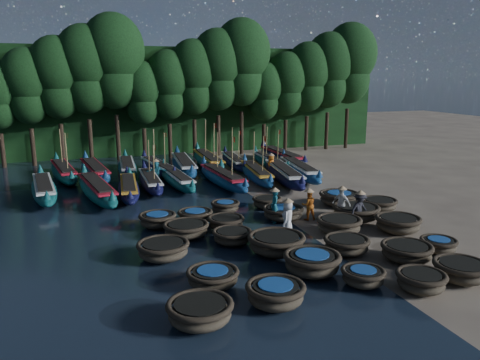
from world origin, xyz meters
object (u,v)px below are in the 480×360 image
object	(u,v)px
coracle_20	(158,220)
long_boat_2	(129,188)
coracle_17	(283,212)
long_boat_4	(177,179)
long_boat_1	(97,189)
long_boat_7	(284,174)
coracle_15	(186,229)
long_boat_13	(184,165)
fisherman_2	(309,204)
long_boat_16	(270,162)
coracle_23	(267,202)
coracle_7	(347,245)
long_boat_12	(158,167)
coracle_4	(461,270)
long_boat_6	(256,173)
coracle_10	(163,249)
coracle_8	(407,251)
fisherman_6	(271,165)
coracle_14	(398,223)
coracle_16	(226,223)
long_boat_5	(222,178)
coracle_18	(356,212)
long_boat_0	(44,189)
coracle_24	(339,198)
coracle_3	(421,281)
fisherman_5	(156,172)
coracle_1	(276,293)
coracle_2	(363,276)
coracle_0	(200,312)
coracle_9	(439,245)
coracle_12	(276,243)
coracle_5	(213,277)
long_boat_14	(208,160)
long_boat_10	(95,171)
coracle_11	(232,236)
long_boat_11	(127,167)
fisherman_1	(275,205)
long_boat_3	(150,181)
long_boat_15	(234,161)
fisherman_4	(342,203)
coracle_6	(312,262)
coracle_13	(339,225)
coracle_22	(225,206)
long_boat_9	(64,172)

from	to	relation	value
coracle_20	long_boat_2	size ratio (longest dim) A/B	0.29
coracle_17	long_boat_4	bearing A→B (deg)	111.82
long_boat_1	long_boat_7	distance (m)	12.71
coracle_15	long_boat_13	xyz separation A→B (m)	(3.14, 14.60, 0.20)
fisherman_2	long_boat_16	bearing A→B (deg)	-95.02
coracle_20	coracle_23	size ratio (longest dim) A/B	1.27
coracle_7	long_boat_12	distance (m)	19.64
long_boat_1	coracle_4	bearing A→B (deg)	-62.86
long_boat_6	long_boat_13	bearing A→B (deg)	140.89
coracle_10	fisherman_2	bearing A→B (deg)	19.39
coracle_8	fisherman_6	xyz separation A→B (m)	(1.15, 16.92, 0.48)
coracle_14	coracle_16	distance (m)	8.34
long_boat_5	coracle_18	bearing A→B (deg)	-70.14
long_boat_0	long_boat_16	world-z (taller)	long_boat_16
coracle_24	coracle_3	bearing A→B (deg)	-106.27
long_boat_2	fisherman_5	size ratio (longest dim) A/B	3.96
coracle_1	fisherman_6	world-z (taller)	fisherman_6
coracle_2	coracle_3	world-z (taller)	coracle_3
coracle_0	coracle_4	size ratio (longest dim) A/B	1.16
coracle_3	coracle_7	distance (m)	4.01
coracle_4	long_boat_6	bearing A→B (deg)	93.45
coracle_9	coracle_10	world-z (taller)	coracle_10
coracle_24	fisherman_2	distance (m)	3.57
coracle_4	coracle_7	size ratio (longest dim) A/B	1.04
coracle_0	coracle_12	size ratio (longest dim) A/B	0.96
coracle_24	coracle_5	bearing A→B (deg)	-141.37
coracle_0	fisherman_6	bearing A→B (deg)	61.34
coracle_10	coracle_23	size ratio (longest dim) A/B	1.33
long_boat_14	long_boat_10	bearing A→B (deg)	-170.14
coracle_11	coracle_16	distance (m)	1.89
long_boat_11	fisherman_1	bearing A→B (deg)	-64.96
long_boat_16	coracle_14	bearing A→B (deg)	-89.74
coracle_7	coracle_15	bearing A→B (deg)	144.46
coracle_15	long_boat_3	xyz separation A→B (m)	(-0.10, 10.25, 0.10)
long_boat_14	long_boat_15	bearing A→B (deg)	-13.01
coracle_24	long_boat_10	distance (m)	17.99
long_boat_7	fisherman_4	size ratio (longest dim) A/B	4.53
coracle_18	coracle_10	bearing A→B (deg)	-169.55
long_boat_5	fisherman_6	xyz separation A→B (m)	(4.33, 1.69, 0.33)
coracle_15	long_boat_16	world-z (taller)	long_boat_16
coracle_18	long_boat_10	size ratio (longest dim) A/B	0.30
coracle_3	fisherman_4	bearing A→B (deg)	78.21
coracle_14	coracle_18	distance (m)	2.46
coracle_0	long_boat_4	world-z (taller)	long_boat_4
coracle_15	coracle_5	bearing A→B (deg)	-92.74
coracle_6	coracle_1	bearing A→B (deg)	-141.50
long_boat_0	long_boat_2	bearing A→B (deg)	-20.42
coracle_13	coracle_22	distance (m)	6.57
coracle_17	long_boat_9	world-z (taller)	long_boat_9
long_boat_13	fisherman_2	bearing A→B (deg)	-71.00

